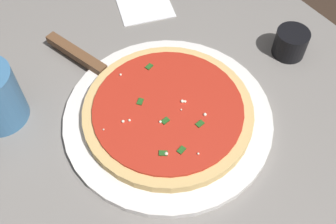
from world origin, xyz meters
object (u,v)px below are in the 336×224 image
pizza_server (93,65)px  napkin_loose_left (143,0)px  serving_plate (168,117)px  cup_small_sauce (291,43)px  pizza (168,111)px

pizza_server → napkin_loose_left: 0.20m
pizza_server → napkin_loose_left: (-0.11, 0.17, -0.02)m
serving_plate → napkin_loose_left: size_ratio=2.56×
serving_plate → napkin_loose_left: 0.29m
pizza_server → cup_small_sauce: bearing=62.1°
cup_small_sauce → pizza_server: bearing=-117.9°
pizza → serving_plate: bearing=135.9°
cup_small_sauce → napkin_loose_left: bearing=-153.7°
serving_plate → pizza: pizza is taller
pizza_server → cup_small_sauce: size_ratio=3.94×
cup_small_sauce → napkin_loose_left: size_ratio=0.45×
pizza → napkin_loose_left: (-0.26, 0.12, -0.02)m
pizza → cup_small_sauce: size_ratio=4.59×
pizza_server → serving_plate: bearing=16.3°
pizza → cup_small_sauce: 0.26m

